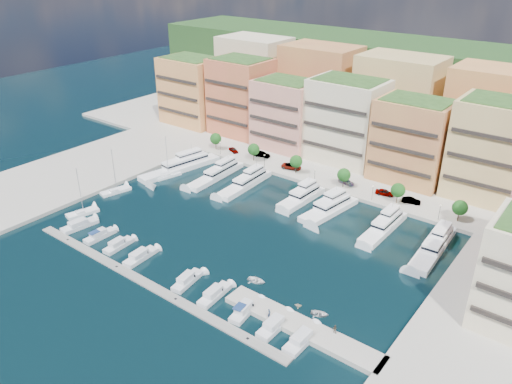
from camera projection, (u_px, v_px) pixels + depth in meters
ground at (247, 229)px, 122.10m from camera, size 400.00×400.00×0.00m
north_quay at (363, 154)px, 166.16m from camera, size 220.00×64.00×2.00m
east_quay at (510, 364)px, 82.49m from camera, size 34.00×76.00×2.00m
west_quay at (70, 176)px, 150.34m from camera, size 34.00×76.00×2.00m
hillside at (417, 119)px, 200.27m from camera, size 240.00×40.00×58.00m
south_pontoon at (145, 283)px, 102.42m from camera, size 72.00×2.20×0.35m
finger_pier at (301, 329)px, 90.05m from camera, size 32.00×5.00×2.00m
apartment_0 at (192, 91)px, 187.85m from camera, size 22.00×16.50×24.80m
apartment_1 at (241, 97)px, 176.79m from camera, size 20.00×16.50×26.80m
apartment_2 at (287, 114)px, 164.76m from camera, size 20.00×15.50×22.80m
apartment_3 at (346, 121)px, 154.03m from camera, size 22.00×16.50×25.80m
apartment_4 at (412, 141)px, 141.01m from camera, size 20.00×15.50×23.80m
apartment_5 at (497, 151)px, 129.74m from camera, size 22.00×16.50×26.80m
backblock_0 at (254, 76)px, 197.70m from camera, size 26.00×18.00×30.00m
backblock_1 at (320, 88)px, 181.29m from camera, size 26.00×18.00×30.00m
backblock_2 at (398, 102)px, 164.87m from camera, size 26.00×18.00×30.00m
backblock_3 at (493, 119)px, 148.46m from camera, size 26.00×18.00×30.00m
tree_0 at (216, 139)px, 165.69m from camera, size 3.80×3.80×5.65m
tree_1 at (254, 149)px, 156.94m from camera, size 3.80×3.80×5.65m
tree_2 at (296, 161)px, 148.18m from camera, size 3.80×3.80×5.65m
tree_3 at (344, 175)px, 139.43m from camera, size 3.80×3.80×5.65m
tree_4 at (398, 190)px, 130.68m from camera, size 3.80×3.80×5.65m
tree_5 at (460, 208)px, 121.92m from camera, size 3.80×3.80×5.65m
lamppost_0 at (220, 146)px, 162.27m from camera, size 0.30×0.30×4.20m
lamppost_1 at (265, 159)px, 152.43m from camera, size 0.30×0.30×4.20m
lamppost_2 at (315, 173)px, 142.58m from camera, size 0.30×0.30×4.20m
lamppost_3 at (373, 190)px, 132.73m from camera, size 0.30×0.30×4.20m
lamppost_4 at (440, 210)px, 122.88m from camera, size 0.30×0.30×4.20m
yacht_0 at (183, 166)px, 154.31m from camera, size 9.37×27.83×7.30m
yacht_1 at (218, 174)px, 149.11m from camera, size 5.43×22.72×7.30m
yacht_2 at (247, 182)px, 143.64m from camera, size 5.32×21.64×7.30m
yacht_3 at (303, 196)px, 135.51m from camera, size 5.24×16.84×7.30m
yacht_4 at (330, 208)px, 129.64m from camera, size 7.65×19.59×7.30m
yacht_5 at (385, 225)px, 121.30m from camera, size 4.38×19.25×7.30m
yacht_6 at (434, 245)px, 113.32m from camera, size 5.42×22.39×7.30m
cruiser_0 at (79, 225)px, 122.53m from camera, size 4.01×9.23×2.55m
cruiser_1 at (100, 236)px, 118.11m from camera, size 2.47×7.97×2.66m
cruiser_2 at (118, 245)px, 114.36m from camera, size 2.86×7.69×2.55m
cruiser_3 at (140, 257)px, 110.18m from camera, size 3.15×8.59×2.55m
cruiser_5 at (187, 281)px, 102.28m from camera, size 3.52×8.28×2.55m
cruiser_6 at (214, 295)px, 98.18m from camera, size 3.11×8.50×2.55m
cruiser_7 at (245, 310)px, 93.95m from camera, size 3.49×8.27×2.66m
cruiser_8 at (275, 325)px, 90.20m from camera, size 2.73×8.22×2.55m
cruiser_9 at (302, 339)px, 86.96m from camera, size 2.93×8.63×2.55m
sailboat_0 at (82, 213)px, 128.65m from camera, size 4.78×8.57×13.20m
sailboat_2 at (168, 176)px, 149.51m from camera, size 4.60×8.46×13.20m
sailboat_1 at (116, 191)px, 140.12m from camera, size 4.72×8.87×13.20m
tender_0 at (257, 280)px, 102.59m from camera, size 4.36×3.53×0.80m
tender_1 at (298, 305)px, 95.55m from camera, size 1.89×1.76×0.80m
tender_2 at (320, 314)px, 93.36m from camera, size 4.07×3.52×0.71m
car_0 at (234, 150)px, 164.79m from camera, size 4.59×3.15×1.45m
car_1 at (262, 154)px, 160.86m from camera, size 5.45×2.72×1.72m
car_2 at (291, 166)px, 152.20m from camera, size 6.61×4.29×1.69m
car_3 at (346, 181)px, 142.66m from camera, size 5.26×2.88×1.45m
car_4 at (385, 192)px, 136.09m from camera, size 5.30×3.00×1.70m
car_5 at (411, 201)px, 131.74m from camera, size 5.12×2.85×1.60m
person_0 at (269, 314)px, 90.94m from camera, size 0.64×0.81×1.96m
person_1 at (335, 329)px, 87.58m from camera, size 0.80×0.63×1.63m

